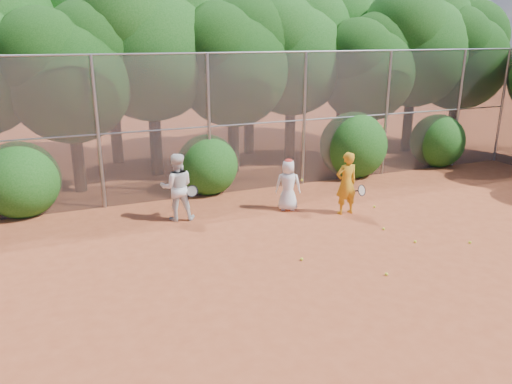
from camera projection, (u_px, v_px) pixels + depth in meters
name	position (u px, v px, depth m)	size (l,w,h in m)	color
ground	(352.00, 276.00, 9.68)	(80.00, 80.00, 0.00)	#A04424
fence_back	(238.00, 123.00, 14.31)	(20.05, 0.09, 4.03)	gray
tree_2	(70.00, 68.00, 13.91)	(3.99, 3.47, 5.47)	black
tree_3	(151.00, 37.00, 15.46)	(4.89, 4.26, 6.70)	black
tree_4	(233.00, 58.00, 16.01)	(4.19, 3.64, 5.73)	black
tree_5	(293.00, 47.00, 17.53)	(4.51, 3.92, 6.17)	black
tree_6	(368.00, 64.00, 17.72)	(3.86, 3.36, 5.29)	black
tree_7	(416.00, 40.00, 18.91)	(4.77, 4.14, 6.53)	black
tree_8	(461.00, 52.00, 19.50)	(4.25, 3.70, 5.82)	black
tree_10	(109.00, 30.00, 16.97)	(5.15, 4.48, 7.06)	black
tree_11	(250.00, 43.00, 18.55)	(4.64, 4.03, 6.35)	black
tree_12	(346.00, 33.00, 20.60)	(5.02, 4.37, 6.88)	black
bush_0	(20.00, 176.00, 12.78)	(2.00, 2.00, 2.00)	#164B12
bush_1	(207.00, 162.00, 14.61)	(1.80, 1.80, 1.80)	#164B12
bush_2	(353.00, 142.00, 16.35)	(2.20, 2.20, 2.20)	#164B12
bush_3	(438.00, 139.00, 17.65)	(1.90, 1.90, 1.90)	#164B12
player_yellow	(346.00, 183.00, 12.81)	(0.81, 0.50, 1.65)	orange
player_teen	(288.00, 185.00, 13.13)	(0.79, 0.68, 1.40)	white
player_white	(177.00, 187.00, 12.39)	(0.95, 0.84, 1.71)	white
ball_0	(415.00, 242.00, 11.20)	(0.07, 0.07, 0.07)	yellow
ball_1	(384.00, 229.00, 11.93)	(0.07, 0.07, 0.07)	yellow
ball_2	(386.00, 274.00, 9.68)	(0.07, 0.07, 0.07)	yellow
ball_3	(470.00, 242.00, 11.16)	(0.07, 0.07, 0.07)	yellow
ball_4	(302.00, 259.00, 10.33)	(0.07, 0.07, 0.07)	yellow
ball_5	(374.00, 207.00, 13.47)	(0.07, 0.07, 0.07)	yellow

